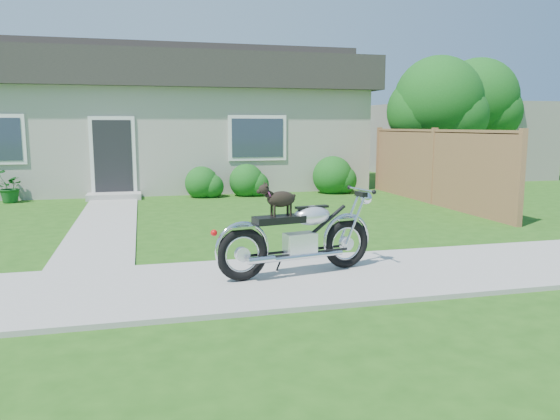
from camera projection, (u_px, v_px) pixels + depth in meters
The scene contains 11 objects.
ground at pixel (210, 286), 6.70m from camera, with size 80.00×80.00×0.00m, color #235114.
sidewalk at pixel (210, 284), 6.69m from camera, with size 24.00×2.20×0.04m, color #9E9B93.
walkway at pixel (106, 221), 11.12m from camera, with size 1.20×8.00×0.03m, color #9E9B93.
house at pixel (164, 119), 17.86m from camera, with size 12.60×7.03×4.50m.
fence at pixel (433, 167), 13.59m from camera, with size 0.12×6.62×1.90m.
tree_near at pixel (443, 105), 15.96m from camera, with size 2.65×2.59×3.97m.
tree_far at pixel (482, 102), 19.17m from camera, with size 2.83×2.81×4.30m.
shrub_row at pixel (236, 181), 15.20m from camera, with size 10.84×1.17×1.17m.
potted_plant_left at pixel (8, 187), 13.84m from camera, with size 0.74×0.64×0.82m, color #15511B.
potted_plant_right at pixel (210, 184), 15.09m from camera, with size 0.39×0.39×0.70m, color #345F1A.
motorcycle_with_dog at pixel (299, 235), 7.03m from camera, with size 2.21×0.73×1.19m.
Camera 1 is at (-0.75, -6.49, 1.94)m, focal length 35.00 mm.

